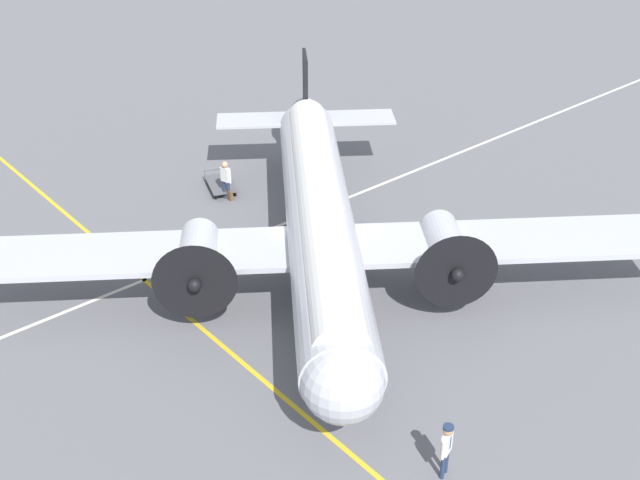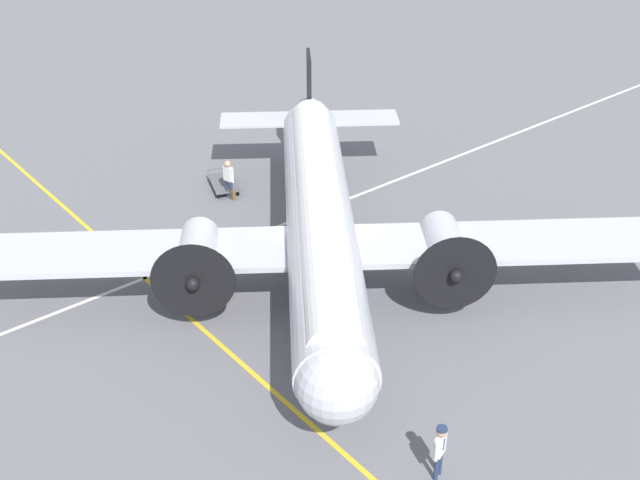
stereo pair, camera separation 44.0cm
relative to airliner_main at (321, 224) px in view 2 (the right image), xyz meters
The scene contains 8 objects.
ground_plane 2.43m from the airliner_main, 143.85° to the left, with size 300.00×300.00×0.00m, color slate.
apron_line_eastwest 5.41m from the airliner_main, 93.43° to the right, with size 120.00×0.16×0.01m.
apron_line_northsouth 4.85m from the airliner_main, behind, with size 0.16×120.00×0.01m.
airliner_main is the anchor object (origin of this frame).
crew_foreground 9.83m from the airliner_main, 20.86° to the right, with size 0.37×0.56×1.73m.
passenger_boarding 7.69m from the airliner_main, behind, with size 0.59×0.28×1.76m.
suitcase_near_door 7.84m from the airliner_main, behind, with size 0.51×0.13×0.48m.
baggage_cart 8.76m from the airliner_main, behind, with size 2.27×1.74×0.56m.
Camera 2 is at (19.03, -15.50, 16.12)m, focal length 45.00 mm.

